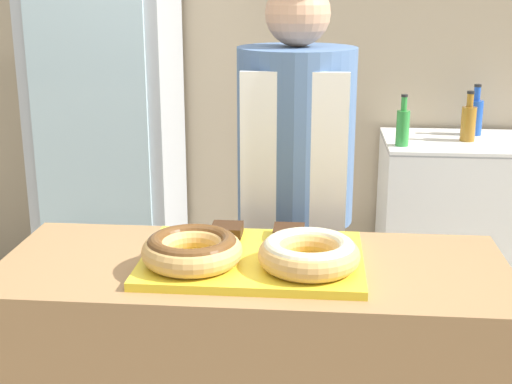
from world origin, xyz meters
TOP-DOWN VIEW (x-y plane):
  - wall_back at (0.00, 2.13)m, footprint 8.00×0.06m
  - serving_tray at (0.00, 0.00)m, footprint 0.62×0.45m
  - donut_chocolate_glaze at (-0.16, -0.08)m, footprint 0.27×0.27m
  - donut_light_glaze at (0.16, -0.08)m, footprint 0.27×0.27m
  - brownie_back_left at (-0.09, 0.16)m, footprint 0.09×0.09m
  - brownie_back_right at (0.09, 0.16)m, footprint 0.09×0.09m
  - baker_person at (0.09, 0.61)m, footprint 0.42×0.42m
  - beverage_fridge at (-0.93, 1.76)m, footprint 0.70×0.62m
  - chest_freezer at (1.04, 1.77)m, footprint 1.06×0.60m
  - bottle_amber at (0.92, 1.75)m, footprint 0.07×0.07m
  - bottle_green at (0.58, 1.61)m, footprint 0.06×0.06m
  - bottle_blue at (0.99, 1.91)m, footprint 0.07×0.07m

SIDE VIEW (x-z plane):
  - chest_freezer at x=1.04m, z-range 0.00..0.89m
  - baker_person at x=0.09m, z-range 0.04..1.74m
  - beverage_fridge at x=-0.93m, z-range 0.00..1.80m
  - serving_tray at x=0.00m, z-range 0.89..0.92m
  - brownie_back_left at x=-0.09m, z-range 0.92..0.95m
  - brownie_back_right at x=0.09m, z-range 0.92..0.95m
  - donut_chocolate_glaze at x=-0.16m, z-range 0.92..1.00m
  - donut_light_glaze at x=0.16m, z-range 0.92..1.00m
  - bottle_amber at x=0.92m, z-range 0.86..1.11m
  - bottle_green at x=0.58m, z-range 0.86..1.11m
  - bottle_blue at x=0.99m, z-range 0.86..1.12m
  - wall_back at x=0.00m, z-range 0.00..2.70m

